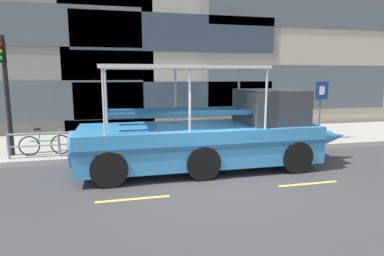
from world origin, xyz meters
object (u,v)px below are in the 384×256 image
Objects in this scene: traffic_light_pole at (5,84)px; parking_sign at (321,101)px; leaned_bicycle at (45,144)px; duck_tour_boat at (215,135)px; pedestrian_near_bow at (252,117)px.

traffic_light_pole is 1.62× the size of parking_sign.
traffic_light_pole is 2.37× the size of leaned_bicycle.
duck_tour_boat is 4.16m from pedestrian_near_bow.
traffic_light_pole is 0.44× the size of duck_tour_boat.
parking_sign is at bearing -0.60° from traffic_light_pole.
duck_tour_boat reaches higher than pedestrian_near_bow.
duck_tour_boat is at bearing -20.30° from traffic_light_pole.
parking_sign reaches higher than pedestrian_near_bow.
traffic_light_pole reaches higher than pedestrian_near_bow.
duck_tour_boat reaches higher than parking_sign.
parking_sign is 1.55× the size of pedestrian_near_bow.
parking_sign is (12.18, -0.13, -0.77)m from traffic_light_pole.
traffic_light_pole is 2.51× the size of pedestrian_near_bow.
leaned_bicycle is at bearing -174.12° from pedestrian_near_bow.
leaned_bicycle is (1.14, -0.17, -2.12)m from traffic_light_pole.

